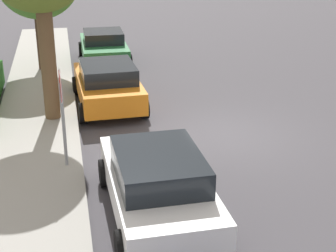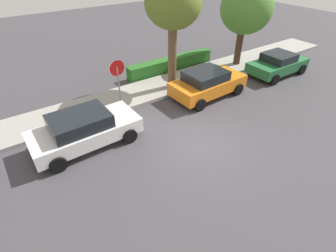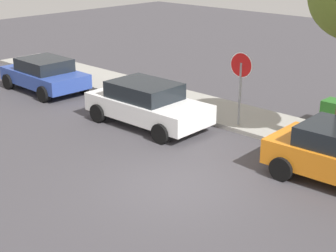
{
  "view_description": "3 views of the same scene",
  "coord_description": "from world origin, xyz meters",
  "px_view_note": "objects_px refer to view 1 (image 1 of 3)",
  "views": [
    {
      "loc": [
        -12.93,
        4.31,
        5.73
      ],
      "look_at": [
        -1.19,
        1.9,
        0.89
      ],
      "focal_mm": 55.0,
      "sensor_mm": 36.0,
      "label": 1
    },
    {
      "loc": [
        -5.92,
        -6.3,
        6.9
      ],
      "look_at": [
        -1.06,
        0.71,
        0.93
      ],
      "focal_mm": 28.0,
      "sensor_mm": 36.0,
      "label": 2
    },
    {
      "loc": [
        7.97,
        -8.82,
        5.88
      ],
      "look_at": [
        -1.1,
        0.8,
        1.11
      ],
      "focal_mm": 55.0,
      "sensor_mm": 36.0,
      "label": 3
    }
  ],
  "objects_px": {
    "parked_car_white": "(158,182)",
    "parked_car_green": "(104,46)",
    "parked_car_orange": "(108,84)",
    "stop_sign": "(62,102)"
  },
  "relations": [
    {
      "from": "parked_car_orange",
      "to": "parked_car_green",
      "type": "height_order",
      "value": "parked_car_orange"
    },
    {
      "from": "parked_car_orange",
      "to": "parked_car_green",
      "type": "relative_size",
      "value": 1.06
    },
    {
      "from": "parked_car_white",
      "to": "parked_car_green",
      "type": "xyz_separation_m",
      "value": [
        12.47,
        0.01,
        -0.05
      ]
    },
    {
      "from": "stop_sign",
      "to": "parked_car_white",
      "type": "xyz_separation_m",
      "value": [
        -2.48,
        -1.81,
        -1.01
      ]
    },
    {
      "from": "parked_car_green",
      "to": "parked_car_orange",
      "type": "bearing_deg",
      "value": 176.37
    },
    {
      "from": "parked_car_orange",
      "to": "parked_car_green",
      "type": "distance_m",
      "value": 5.56
    },
    {
      "from": "parked_car_orange",
      "to": "parked_car_green",
      "type": "bearing_deg",
      "value": -3.63
    },
    {
      "from": "stop_sign",
      "to": "parked_car_green",
      "type": "bearing_deg",
      "value": -10.19
    },
    {
      "from": "stop_sign",
      "to": "parked_car_green",
      "type": "distance_m",
      "value": 10.21
    },
    {
      "from": "parked_car_orange",
      "to": "parked_car_white",
      "type": "bearing_deg",
      "value": -177.01
    }
  ]
}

